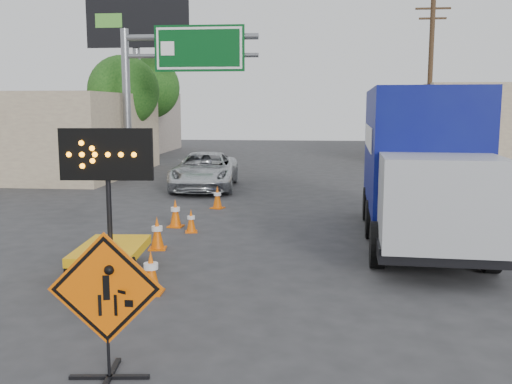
% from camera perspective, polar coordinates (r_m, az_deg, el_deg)
% --- Properties ---
extents(ground, '(100.00, 100.00, 0.00)m').
position_cam_1_polar(ground, '(8.35, -8.85, -15.47)').
color(ground, '#2D2D30').
rests_on(ground, ground).
extents(curb_right, '(0.40, 60.00, 0.12)m').
position_cam_1_polar(curb_right, '(23.20, 18.77, -0.13)').
color(curb_right, gray).
rests_on(curb_right, ground).
extents(sidewalk_right, '(4.00, 60.00, 0.15)m').
position_cam_1_polar(sidewalk_right, '(23.82, 24.17, -0.18)').
color(sidewalk_right, gray).
rests_on(sidewalk_right, ground).
extents(storefront_left_far, '(12.00, 10.00, 4.40)m').
position_cam_1_polar(storefront_left_far, '(44.74, -16.57, 6.70)').
color(storefront_left_far, '#A7988B').
rests_on(storefront_left_far, ground).
extents(building_right_far, '(10.00, 14.00, 4.60)m').
position_cam_1_polar(building_right_far, '(38.96, 22.42, 6.33)').
color(building_right_far, '#BEAE89').
rests_on(building_right_far, ground).
extents(highway_gantry, '(6.18, 0.38, 6.90)m').
position_cam_1_polar(highway_gantry, '(26.18, -8.55, 12.17)').
color(highway_gantry, slate).
rests_on(highway_gantry, ground).
extents(billboard, '(6.10, 0.54, 9.85)m').
position_cam_1_polar(billboard, '(35.03, -11.74, 14.90)').
color(billboard, slate).
rests_on(billboard, ground).
extents(utility_pole_far, '(1.80, 0.26, 9.00)m').
position_cam_1_polar(utility_pole_far, '(31.96, 16.99, 10.53)').
color(utility_pole_far, '#45311D').
rests_on(utility_pole_far, ground).
extents(tree_left_near, '(3.71, 3.71, 6.03)m').
position_cam_1_polar(tree_left_near, '(31.03, -13.11, 9.79)').
color(tree_left_near, '#45311D').
rests_on(tree_left_near, ground).
extents(tree_left_far, '(4.10, 4.10, 6.66)m').
position_cam_1_polar(tree_left_far, '(38.97, -10.69, 10.21)').
color(tree_left_far, '#45311D').
rests_on(tree_left_far, ground).
extents(construction_sign, '(1.42, 1.01, 1.88)m').
position_cam_1_polar(construction_sign, '(7.37, -14.73, -10.69)').
color(construction_sign, black).
rests_on(construction_sign, ground).
extents(arrow_board, '(1.87, 2.17, 2.96)m').
position_cam_1_polar(arrow_board, '(12.07, -14.36, -4.75)').
color(arrow_board, '#FFB40E').
rests_on(arrow_board, ground).
extents(pickup_truck, '(2.90, 5.57, 1.50)m').
position_cam_1_polar(pickup_truck, '(23.60, -5.14, 2.12)').
color(pickup_truck, silver).
rests_on(pickup_truck, ground).
extents(box_truck, '(2.91, 8.17, 3.83)m').
position_cam_1_polar(box_truck, '(14.92, 15.98, 1.88)').
color(box_truck, black).
rests_on(box_truck, ground).
extents(cone_a, '(0.42, 0.42, 0.81)m').
position_cam_1_polar(cone_a, '(10.64, -10.45, -7.85)').
color(cone_a, '#E55A04').
rests_on(cone_a, ground).
extents(cone_b, '(0.46, 0.46, 0.80)m').
position_cam_1_polar(cone_b, '(13.82, -9.86, -4.05)').
color(cone_b, '#E55A04').
rests_on(cone_b, ground).
extents(cone_c, '(0.39, 0.39, 0.64)m').
position_cam_1_polar(cone_c, '(15.55, -6.51, -2.86)').
color(cone_c, '#E55A04').
rests_on(cone_c, ground).
extents(cone_d, '(0.44, 0.44, 0.80)m').
position_cam_1_polar(cone_d, '(16.28, -8.06, -2.09)').
color(cone_d, '#E55A04').
rests_on(cone_d, ground).
extents(cone_e, '(0.50, 0.50, 0.76)m').
position_cam_1_polar(cone_e, '(19.08, -3.88, -0.51)').
color(cone_e, '#E55A04').
rests_on(cone_e, ground).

